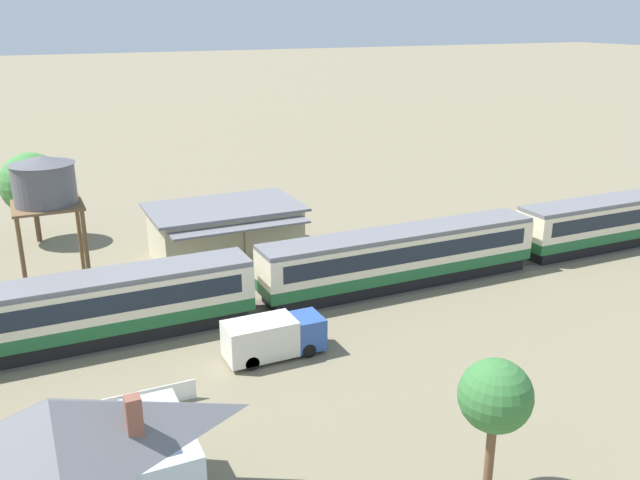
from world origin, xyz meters
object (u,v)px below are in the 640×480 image
object	(u,v)px
water_tower	(44,184)
yard_tree_1	(32,184)
station_building	(225,231)
delivery_truck_blue	(273,337)
passenger_train	(404,254)
yard_tree_0	(495,397)
cottage_grey_roof	(58,465)

from	to	relation	value
water_tower	yard_tree_1	size ratio (longest dim) A/B	1.29
station_building	delivery_truck_blue	bearing A→B (deg)	-98.57
passenger_train	yard_tree_1	size ratio (longest dim) A/B	14.25
water_tower	delivery_truck_blue	size ratio (longest dim) A/B	1.73
delivery_truck_blue	passenger_train	bearing A→B (deg)	26.25
station_building	yard_tree_1	size ratio (longest dim) A/B	1.54
station_building	water_tower	distance (m)	14.23
water_tower	station_building	bearing A→B (deg)	13.26
station_building	yard_tree_0	distance (m)	31.16
delivery_truck_blue	yard_tree_1	world-z (taller)	yard_tree_1
cottage_grey_roof	yard_tree_1	bearing A→B (deg)	88.00
water_tower	delivery_truck_blue	xyz separation A→B (m)	(10.14, -13.77, -6.66)
yard_tree_0	yard_tree_1	bearing A→B (deg)	108.89
station_building	cottage_grey_roof	distance (m)	29.74
station_building	delivery_truck_blue	size ratio (longest dim) A/B	2.07
cottage_grey_roof	delivery_truck_blue	world-z (taller)	cottage_grey_roof
yard_tree_0	delivery_truck_blue	bearing A→B (deg)	103.95
yard_tree_1	passenger_train	bearing A→B (deg)	-42.75
passenger_train	cottage_grey_roof	xyz separation A→B (m)	(-23.96, -15.26, 0.63)
water_tower	delivery_truck_blue	world-z (taller)	water_tower
cottage_grey_roof	yard_tree_0	bearing A→B (deg)	-18.07
delivery_truck_blue	yard_tree_1	distance (m)	29.21
delivery_truck_blue	yard_tree_0	size ratio (longest dim) A/B	0.94
water_tower	cottage_grey_roof	xyz separation A→B (m)	(-1.69, -23.05, -4.98)
passenger_train	cottage_grey_roof	bearing A→B (deg)	-147.51
yard_tree_1	delivery_truck_blue	bearing A→B (deg)	-68.60
passenger_train	station_building	xyz separation A→B (m)	(-9.60, 10.77, -0.14)
water_tower	yard_tree_1	xyz separation A→B (m)	(-0.43, 13.20, -2.90)
station_building	delivery_truck_blue	distance (m)	16.97
cottage_grey_roof	yard_tree_0	world-z (taller)	yard_tree_0
water_tower	yard_tree_0	bearing A→B (deg)	-64.00
passenger_train	yard_tree_1	xyz separation A→B (m)	(-22.70, 20.99, 2.71)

